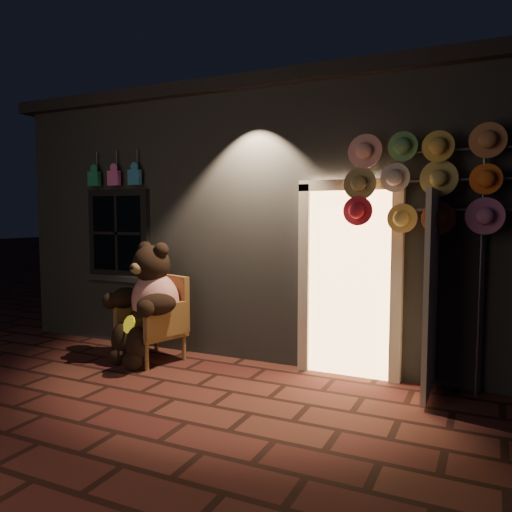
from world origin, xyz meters
The scene contains 5 objects.
ground centered at (0.00, 0.00, 0.00)m, with size 60.00×60.00×0.00m, color #52271F.
shop_building centered at (0.00, 3.99, 1.74)m, with size 7.30×5.95×3.51m.
wicker_armchair centered at (-0.97, 1.05, 0.52)m, with size 0.87×0.83×1.04m.
teddy_bear centered at (-1.00, 0.92, 0.73)m, with size 1.03×0.95×1.48m.
hat_rack centered at (2.11, 1.28, 2.13)m, with size 1.64×0.22×2.66m.
Camera 1 is at (2.77, -3.96, 1.81)m, focal length 35.00 mm.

